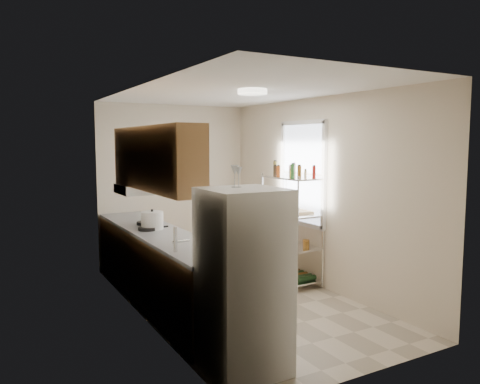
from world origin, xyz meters
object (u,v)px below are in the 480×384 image
object	(u,v)px
frying_pan_large	(148,229)
cutting_board	(295,211)
refrigerator	(243,281)
rice_cooker	(152,220)
espresso_machine	(279,200)

from	to	relation	value
frying_pan_large	cutting_board	size ratio (longest dim) A/B	0.52
refrigerator	frying_pan_large	xyz separation A→B (m)	(-0.13, 2.17, 0.12)
refrigerator	rice_cooker	world-z (taller)	refrigerator
refrigerator	cutting_board	bearing A→B (deg)	44.60
rice_cooker	frying_pan_large	distance (m)	0.13
frying_pan_large	cutting_board	bearing A→B (deg)	-9.46
frying_pan_large	espresso_machine	bearing A→B (deg)	-1.10
rice_cooker	cutting_board	distance (m)	2.00
refrigerator	espresso_machine	bearing A→B (deg)	49.90
rice_cooker	espresso_machine	size ratio (longest dim) A/B	0.97
cutting_board	refrigerator	bearing A→B (deg)	-135.40
frying_pan_large	rice_cooker	bearing A→B (deg)	25.87
rice_cooker	frying_pan_large	xyz separation A→B (m)	(-0.08, -0.04, -0.09)
refrigerator	espresso_machine	distance (m)	2.88
espresso_machine	frying_pan_large	bearing A→B (deg)	-173.54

